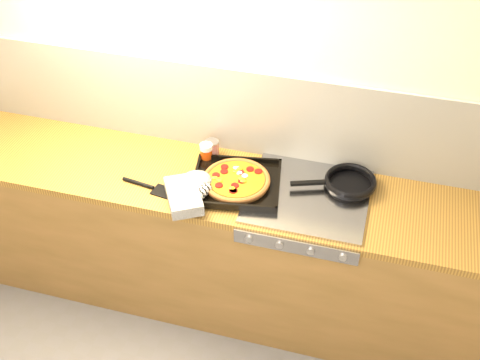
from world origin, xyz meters
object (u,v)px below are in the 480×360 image
(pizza_on_tray, at_px, (222,184))
(juice_glass, at_px, (206,153))
(tomato_can, at_px, (212,150))
(frying_pan, at_px, (349,182))

(pizza_on_tray, bearing_deg, juice_glass, 125.69)
(tomato_can, relative_size, juice_glass, 0.96)
(pizza_on_tray, distance_m, tomato_can, 0.29)
(tomato_can, xyz_separation_m, juice_glass, (-0.02, -0.04, 0.00))
(frying_pan, relative_size, tomato_can, 4.27)
(pizza_on_tray, relative_size, frying_pan, 1.29)
(frying_pan, relative_size, juice_glass, 4.09)
(pizza_on_tray, xyz_separation_m, tomato_can, (-0.13, 0.25, 0.01))
(pizza_on_tray, bearing_deg, frying_pan, 17.31)
(tomato_can, distance_m, juice_glass, 0.05)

